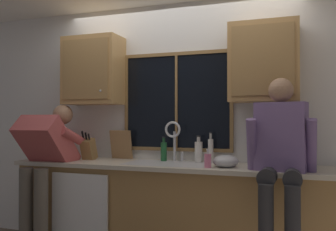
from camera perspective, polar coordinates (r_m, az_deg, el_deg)
name	(u,v)px	position (r m, az deg, el deg)	size (l,w,h in m)	color
back_wall	(179,126)	(3.84, 1.76, -1.59)	(5.41, 0.12, 2.55)	silver
window_glass	(177,102)	(3.78, 1.37, 2.19)	(1.10, 0.02, 0.95)	black
window_frame_top	(176,54)	(3.82, 1.32, 9.59)	(1.17, 0.02, 0.04)	olive
window_frame_bottom	(176,149)	(3.78, 1.33, -5.29)	(1.17, 0.02, 0.04)	olive
window_frame_left	(127,102)	(3.98, -6.49, 2.05)	(0.04, 0.02, 0.95)	olive
window_frame_right	(232,101)	(3.63, 9.88, 2.31)	(0.04, 0.02, 0.95)	olive
window_mullion_center	(176,102)	(3.77, 1.31, 2.20)	(0.02, 0.02, 0.95)	olive
lower_cabinet_run	(168,213)	(3.62, 0.05, -15.03)	(3.01, 0.58, 0.88)	#A07744
countertop	(168,166)	(3.51, -0.06, -7.82)	(3.07, 0.62, 0.04)	beige
dishwasher_front	(79,213)	(3.67, -13.66, -14.53)	(0.60, 0.02, 0.74)	white
upper_cabinet_left	(93,71)	(4.03, -11.56, 6.81)	(0.61, 0.36, 0.72)	#B2844C
upper_cabinet_right	(264,63)	(3.48, 14.72, 7.99)	(0.61, 0.36, 0.72)	#B2844C
sink	(167,174)	(3.53, -0.09, -9.05)	(0.80, 0.46, 0.21)	#B7B7BC
faucet	(174,136)	(3.67, 0.95, -3.23)	(0.18, 0.09, 0.40)	silver
person_standing	(46,160)	(3.83, -18.53, -6.60)	(0.53, 0.71, 1.50)	#595147
person_sitting_on_counter	(281,149)	(3.04, 17.15, -5.05)	(0.54, 0.63, 1.26)	#262628
knife_block	(89,149)	(3.93, -12.27, -5.15)	(0.12, 0.18, 0.32)	olive
cutting_board	(121,145)	(3.94, -7.32, -4.53)	(0.24, 0.02, 0.31)	#997047
mixing_bowl	(226,161)	(3.29, 8.97, -7.05)	(0.23, 0.23, 0.11)	#B7B7BC
soap_dispenser	(208,160)	(3.23, 6.22, -6.95)	(0.06, 0.07, 0.17)	pink
bottle_green_glass	(211,150)	(3.59, 6.67, -5.36)	(0.05, 0.05, 0.30)	silver
bottle_tall_clear	(199,151)	(3.60, 4.78, -5.58)	(0.08, 0.08, 0.26)	silver
bottle_amber_small	(164,151)	(3.70, -0.66, -5.56)	(0.06, 0.06, 0.25)	#1E592D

